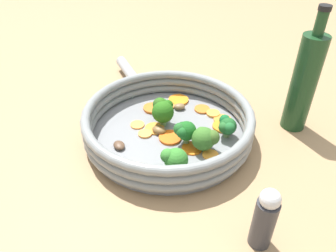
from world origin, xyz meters
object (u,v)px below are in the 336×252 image
carrot_slice_0 (169,138)px  carrot_slice_3 (223,120)px  carrot_slice_11 (202,109)px  broccoli_floret_3 (162,107)px  broccoli_floret_2 (185,131)px  salt_shaker (265,218)px  carrot_slice_5 (210,155)px  carrot_slice_12 (170,105)px  carrot_slice_9 (154,128)px  broccoli_floret_5 (205,138)px  carrot_slice_8 (145,132)px  oil_bottle (304,82)px  carrot_slice_7 (192,148)px  carrot_slice_10 (179,100)px  broccoli_floret_1 (227,126)px  mushroom_piece_0 (119,145)px  carrot_slice_2 (213,113)px  mushroom_piece_1 (180,107)px  carrot_slice_6 (153,108)px  broccoli_floret_0 (174,159)px  skillet (168,134)px  mushroom_piece_2 (159,131)px  carrot_slice_4 (222,126)px  broccoli_floret_4 (162,109)px

carrot_slice_0 → carrot_slice_3: (-0.04, 0.13, -0.00)m
carrot_slice_11 → broccoli_floret_3: bearing=-88.7°
broccoli_floret_2 → salt_shaker: salt_shaker is taller
carrot_slice_5 → salt_shaker: size_ratio=0.28×
carrot_slice_5 → salt_shaker: 0.19m
carrot_slice_5 → carrot_slice_12: bearing=-166.9°
carrot_slice_0 → carrot_slice_3: size_ratio=1.17×
carrot_slice_9 → salt_shaker: (0.29, 0.11, 0.04)m
broccoli_floret_5 → carrot_slice_8: bearing=-124.4°
carrot_slice_12 → oil_bottle: oil_bottle is taller
carrot_slice_3 → carrot_slice_7: bearing=-48.3°
broccoli_floret_2 → carrot_slice_10: bearing=171.7°
carrot_slice_10 → broccoli_floret_1: broccoli_floret_1 is taller
broccoli_floret_1 → carrot_slice_12: bearing=-145.9°
broccoli_floret_5 → broccoli_floret_2: bearing=-126.4°
carrot_slice_3 → carrot_slice_12: 0.13m
carrot_slice_0 → broccoli_floret_2: bearing=52.2°
carrot_slice_9 → mushroom_piece_0: 0.09m
carrot_slice_10 → oil_bottle: size_ratio=0.18×
carrot_slice_12 → carrot_slice_11: bearing=66.1°
carrot_slice_2 → mushroom_piece_1: mushroom_piece_1 is taller
carrot_slice_11 → broccoli_floret_5: 0.14m
broccoli_floret_3 → carrot_slice_11: bearing=91.3°
carrot_slice_5 → broccoli_floret_2: size_ratio=0.62×
carrot_slice_5 → carrot_slice_8: bearing=-129.2°
carrot_slice_6 → carrot_slice_3: bearing=63.1°
carrot_slice_6 → broccoli_floret_1: broccoli_floret_1 is taller
broccoli_floret_0 → salt_shaker: (0.16, 0.10, 0.01)m
skillet → mushroom_piece_1: bearing=151.8°
broccoli_floret_5 → mushroom_piece_2: size_ratio=1.75×
broccoli_floret_0 → salt_shaker: salt_shaker is taller
carrot_slice_7 → carrot_slice_12: carrot_slice_12 is taller
carrot_slice_2 → carrot_slice_4: bearing=5.9°
broccoli_floret_0 → broccoli_floret_4: bearing=178.1°
carrot_slice_9 → mushroom_piece_0: (0.05, -0.08, 0.00)m
carrot_slice_8 → broccoli_floret_2: broccoli_floret_2 is taller
broccoli_floret_2 → mushroom_piece_2: bearing=-132.7°
broccoli_floret_1 → carrot_slice_9: bearing=-110.4°
carrot_slice_5 → broccoli_floret_4: broccoli_floret_4 is taller
broccoli_floret_2 → salt_shaker: (0.23, 0.06, 0.01)m
carrot_slice_8 → oil_bottle: (0.02, 0.32, 0.09)m
mushroom_piece_1 → mushroom_piece_2: size_ratio=0.86×
mushroom_piece_1 → carrot_slice_2: bearing=62.7°
skillet → oil_bottle: oil_bottle is taller
carrot_slice_10 → broccoli_floret_5: broccoli_floret_5 is taller
carrot_slice_0 → salt_shaker: (0.25, 0.09, 0.04)m
carrot_slice_7 → carrot_slice_10: 0.18m
broccoli_floret_0 → mushroom_piece_2: size_ratio=1.71×
carrot_slice_9 → carrot_slice_11: (-0.05, 0.12, 0.00)m
carrot_slice_0 → mushroom_piece_2: size_ratio=1.54×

